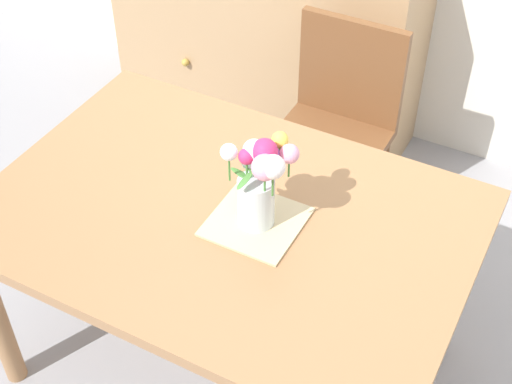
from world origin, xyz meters
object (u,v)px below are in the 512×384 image
object	(u,v)px
flower_vase	(260,175)
dining_table	(227,235)
chair_far	(337,121)
dresser	(266,32)

from	to	relation	value
flower_vase	dining_table	bearing A→B (deg)	-170.11
chair_far	dresser	world-z (taller)	dresser
dining_table	dresser	bearing A→B (deg)	112.59
chair_far	dining_table	bearing A→B (deg)	89.40
chair_far	flower_vase	distance (m)	0.91
dining_table	chair_far	world-z (taller)	chair_far
flower_vase	dresser	bearing A→B (deg)	116.58
dresser	dining_table	bearing A→B (deg)	-67.41
dresser	flower_vase	bearing A→B (deg)	-63.42
dresser	flower_vase	xyz separation A→B (m)	(0.66, -1.31, 0.40)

